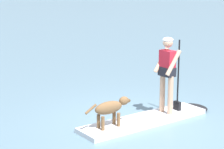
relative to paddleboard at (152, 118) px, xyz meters
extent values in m
plane|color=slate|center=(-0.22, 0.03, -0.05)|extent=(400.00, 400.00, 0.00)
cube|color=silver|center=(-0.22, 0.03, 0.00)|extent=(3.15, 1.16, 0.10)
ellipsoid|color=black|center=(1.30, -0.19, 0.00)|extent=(0.65, 0.76, 0.10)
cylinder|color=tan|center=(0.42, 0.07, 0.48)|extent=(0.12, 0.12, 0.87)
cylinder|color=tan|center=(0.38, -0.19, 0.48)|extent=(0.12, 0.12, 0.87)
cube|color=black|center=(0.40, -0.06, 1.00)|extent=(0.27, 0.39, 0.20)
cube|color=#B21E2D|center=(0.40, -0.06, 1.19)|extent=(0.25, 0.37, 0.55)
sphere|color=tan|center=(0.40, -0.06, 1.64)|extent=(0.22, 0.22, 0.22)
ellipsoid|color=white|center=(0.40, -0.06, 1.70)|extent=(0.23, 0.23, 0.11)
cylinder|color=tan|center=(0.42, 0.13, 1.22)|extent=(0.43, 0.15, 0.54)
cylinder|color=tan|center=(0.37, -0.25, 1.22)|extent=(0.43, 0.15, 0.54)
cylinder|color=black|center=(0.74, -0.11, 0.86)|extent=(0.04, 0.04, 1.62)
cube|color=black|center=(0.74, -0.11, 0.15)|extent=(0.11, 0.19, 0.20)
ellipsoid|color=brown|center=(-1.16, 0.17, 0.46)|extent=(0.67, 0.31, 0.26)
ellipsoid|color=brown|center=(-0.78, 0.11, 0.54)|extent=(0.24, 0.19, 0.18)
ellipsoid|color=#503923|center=(-0.67, 0.10, 0.52)|extent=(0.13, 0.10, 0.08)
cylinder|color=brown|center=(-1.58, 0.23, 0.51)|extent=(0.27, 0.09, 0.18)
cylinder|color=brown|center=(-0.96, 0.22, 0.19)|extent=(0.07, 0.07, 0.28)
cylinder|color=brown|center=(-0.98, 0.07, 0.19)|extent=(0.07, 0.07, 0.28)
cylinder|color=brown|center=(-1.35, 0.27, 0.19)|extent=(0.07, 0.07, 0.28)
cylinder|color=brown|center=(-1.37, 0.12, 0.19)|extent=(0.07, 0.07, 0.28)
camera|label=1|loc=(-6.70, -5.58, 2.98)|focal=66.90mm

